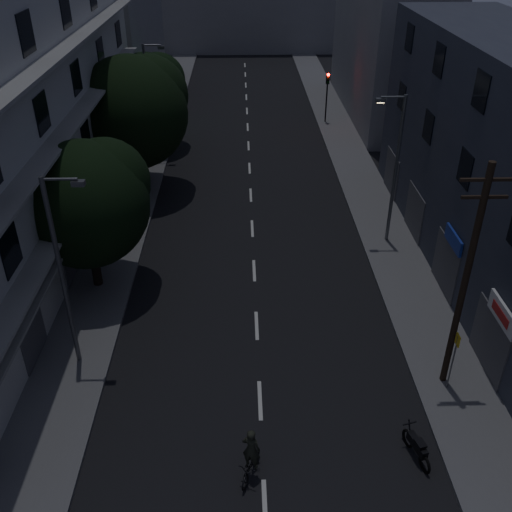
{
  "coord_description": "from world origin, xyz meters",
  "views": [
    {
      "loc": [
        -0.57,
        -8.94,
        15.75
      ],
      "look_at": [
        0.0,
        12.0,
        3.0
      ],
      "focal_mm": 40.0,
      "sensor_mm": 36.0,
      "label": 1
    }
  ],
  "objects_px": {
    "bus_stop_sign": "(455,352)",
    "cyclist": "(251,461)",
    "utility_pole": "(466,278)",
    "motorcycle": "(417,447)"
  },
  "relations": [
    {
      "from": "bus_stop_sign",
      "to": "motorcycle",
      "type": "relative_size",
      "value": 1.47
    },
    {
      "from": "bus_stop_sign",
      "to": "cyclist",
      "type": "height_order",
      "value": "bus_stop_sign"
    },
    {
      "from": "utility_pole",
      "to": "bus_stop_sign",
      "type": "distance_m",
      "value": 3.01
    },
    {
      "from": "utility_pole",
      "to": "cyclist",
      "type": "distance_m",
      "value": 9.52
    },
    {
      "from": "motorcycle",
      "to": "cyclist",
      "type": "relative_size",
      "value": 0.84
    },
    {
      "from": "utility_pole",
      "to": "bus_stop_sign",
      "type": "relative_size",
      "value": 3.56
    },
    {
      "from": "cyclist",
      "to": "bus_stop_sign",
      "type": "bearing_deg",
      "value": 46.95
    },
    {
      "from": "motorcycle",
      "to": "utility_pole",
      "type": "bearing_deg",
      "value": 45.06
    },
    {
      "from": "utility_pole",
      "to": "motorcycle",
      "type": "height_order",
      "value": "utility_pole"
    },
    {
      "from": "utility_pole",
      "to": "motorcycle",
      "type": "xyz_separation_m",
      "value": [
        -2.0,
        -3.49,
        -4.42
      ]
    }
  ]
}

